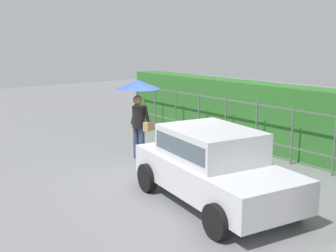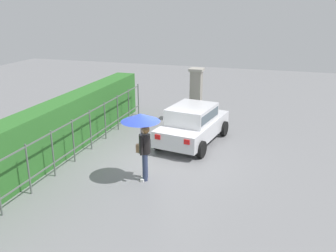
# 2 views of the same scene
# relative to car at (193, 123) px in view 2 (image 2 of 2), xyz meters

# --- Properties ---
(ground_plane) EXTENTS (40.00, 40.00, 0.00)m
(ground_plane) POSITION_rel_car_xyz_m (-2.21, 0.41, -0.80)
(ground_plane) COLOR slate
(car) EXTENTS (3.93, 2.33, 1.48)m
(car) POSITION_rel_car_xyz_m (0.00, 0.00, 0.00)
(car) COLOR silver
(car) RESTS_ON ground
(pedestrian) EXTENTS (1.15, 1.15, 2.11)m
(pedestrian) POSITION_rel_car_xyz_m (-3.52, 0.68, 0.85)
(pedestrian) COLOR #2D3856
(pedestrian) RESTS_ON ground
(gate_pillar) EXTENTS (0.60, 0.60, 2.42)m
(gate_pillar) POSITION_rel_car_xyz_m (2.69, 0.51, 0.44)
(gate_pillar) COLOR gray
(gate_pillar) RESTS_ON ground
(fence_section) EXTENTS (10.56, 0.05, 1.50)m
(fence_section) POSITION_rel_car_xyz_m (-2.35, 3.38, 0.02)
(fence_section) COLOR #59605B
(fence_section) RESTS_ON ground
(hedge_row) EXTENTS (11.51, 0.90, 1.90)m
(hedge_row) POSITION_rel_car_xyz_m (-2.35, 4.19, 0.15)
(hedge_row) COLOR #2D6B28
(hedge_row) RESTS_ON ground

